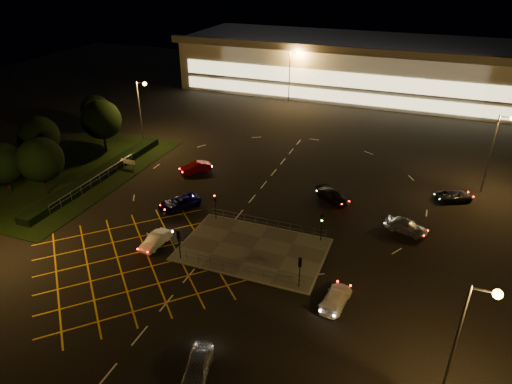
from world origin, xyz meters
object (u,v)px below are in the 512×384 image
(signal_se, at_px, (300,266))
(car_circ_red, at_px, (196,167))
(signal_ne, at_px, (322,222))
(car_near_silver, at_px, (197,366))
(car_left_blue, at_px, (179,203))
(car_approach_white, at_px, (336,298))
(signal_sw, at_px, (179,239))
(signal_nw, at_px, (215,201))
(car_queue_white, at_px, (156,240))
(car_far_dkgrey, at_px, (333,196))
(car_east_grey, at_px, (454,196))
(car_right_silver, at_px, (406,226))

(signal_se, xyz_separation_m, car_circ_red, (-19.96, 18.28, -1.67))
(signal_ne, bearing_deg, signal_se, -90.00)
(signal_ne, distance_m, car_near_silver, 20.06)
(car_left_blue, relative_size, car_approach_white, 1.11)
(signal_sw, distance_m, car_approach_white, 15.62)
(signal_nw, relative_size, car_approach_white, 0.70)
(car_queue_white, xyz_separation_m, car_circ_red, (-4.46, 17.13, 0.05))
(car_far_dkgrey, distance_m, car_circ_red, 19.24)
(signal_ne, distance_m, car_east_grey, 19.35)
(signal_sw, bearing_deg, car_approach_white, 176.71)
(signal_se, distance_m, signal_nw, 14.41)
(signal_sw, xyz_separation_m, signal_nw, (0.00, 7.99, 0.00))
(car_right_silver, height_order, car_approach_white, car_right_silver)
(car_right_silver, bearing_deg, signal_se, 164.09)
(car_approach_white, bearing_deg, car_far_dkgrey, -69.10)
(car_left_blue, xyz_separation_m, car_right_silver, (25.18, 4.08, 0.08))
(signal_sw, xyz_separation_m, car_near_silver, (7.96, -11.60, -1.63))
(signal_nw, distance_m, car_far_dkgrey, 14.47)
(car_circ_red, bearing_deg, car_queue_white, -33.80)
(car_right_silver, bearing_deg, car_far_dkgrey, 81.55)
(signal_se, bearing_deg, car_near_silver, 70.79)
(car_east_grey, distance_m, car_approach_white, 25.04)
(car_circ_red, distance_m, car_east_grey, 33.06)
(signal_sw, relative_size, car_approach_white, 0.70)
(car_east_grey, relative_size, car_approach_white, 0.99)
(signal_ne, relative_size, car_approach_white, 0.70)
(signal_ne, height_order, car_right_silver, signal_ne)
(signal_ne, bearing_deg, signal_sw, -146.35)
(car_far_dkgrey, bearing_deg, car_right_silver, -82.05)
(signal_se, distance_m, car_right_silver, 15.32)
(signal_se, height_order, car_left_blue, signal_se)
(car_left_blue, bearing_deg, car_near_silver, -22.77)
(car_left_blue, relative_size, car_east_grey, 1.12)
(car_queue_white, bearing_deg, signal_ne, 28.21)
(car_far_dkgrey, height_order, car_circ_red, car_circ_red)
(signal_ne, bearing_deg, car_right_silver, 31.58)
(car_queue_white, height_order, car_far_dkgrey, car_far_dkgrey)
(car_queue_white, relative_size, car_right_silver, 0.87)
(signal_ne, height_order, car_far_dkgrey, signal_ne)
(signal_se, relative_size, signal_ne, 1.00)
(signal_sw, bearing_deg, car_right_silver, -147.17)
(signal_sw, bearing_deg, car_circ_red, -66.47)
(signal_nw, relative_size, car_east_grey, 0.71)
(signal_se, relative_size, car_approach_white, 0.70)
(signal_se, relative_size, signal_nw, 1.00)
(car_near_silver, bearing_deg, signal_ne, 63.79)
(signal_ne, height_order, car_approach_white, signal_ne)
(signal_se, height_order, car_approach_white, signal_se)
(car_far_dkgrey, relative_size, car_east_grey, 1.01)
(car_queue_white, bearing_deg, car_near_silver, -43.64)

